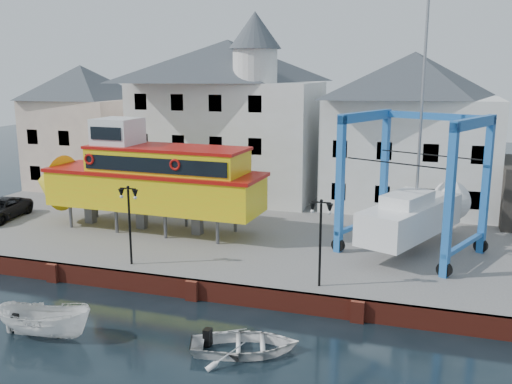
% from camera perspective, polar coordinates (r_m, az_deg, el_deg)
% --- Properties ---
extents(ground, '(140.00, 140.00, 0.00)m').
position_cam_1_polar(ground, '(28.46, -6.35, -10.65)').
color(ground, black).
rests_on(ground, ground).
extents(hardstanding, '(44.00, 22.00, 1.00)m').
position_cam_1_polar(hardstanding, '(38.01, 0.41, -3.84)').
color(hardstanding, '#605E5C').
rests_on(hardstanding, ground).
extents(quay_wall, '(44.00, 0.47, 1.00)m').
position_cam_1_polar(quay_wall, '(28.35, -6.29, -9.65)').
color(quay_wall, maroon).
rests_on(quay_wall, ground).
extents(building_pink, '(8.00, 7.00, 10.30)m').
position_cam_1_polar(building_pink, '(51.10, -16.85, 6.25)').
color(building_pink, beige).
rests_on(building_pink, hardstanding).
extents(building_white_main, '(14.00, 8.30, 14.00)m').
position_cam_1_polar(building_white_main, '(45.24, -2.69, 7.56)').
color(building_white_main, silver).
rests_on(building_white_main, hardstanding).
extents(building_white_right, '(12.00, 8.00, 11.20)m').
position_cam_1_polar(building_white_right, '(43.11, 15.26, 5.92)').
color(building_white_right, silver).
rests_on(building_white_right, hardstanding).
extents(lamp_post_left, '(1.12, 0.32, 4.20)m').
position_cam_1_polar(lamp_post_left, '(29.95, -12.61, -1.30)').
color(lamp_post_left, black).
rests_on(lamp_post_left, hardstanding).
extents(lamp_post_right, '(1.12, 0.32, 4.20)m').
position_cam_1_polar(lamp_post_right, '(26.43, 6.49, -2.89)').
color(lamp_post_right, black).
rests_on(lamp_post_right, hardstanding).
extents(tour_boat, '(16.19, 4.45, 6.99)m').
position_cam_1_polar(tour_boat, '(36.59, -11.46, 1.39)').
color(tour_boat, '#59595E').
rests_on(tour_boat, hardstanding).
extents(travel_lift, '(8.39, 9.95, 14.73)m').
position_cam_1_polar(travel_lift, '(33.27, 15.93, -1.41)').
color(travel_lift, blue).
rests_on(travel_lift, hardstanding).
extents(van, '(2.98, 5.29, 1.39)m').
position_cam_1_polar(van, '(42.39, -24.24, -1.57)').
color(van, black).
rests_on(van, hardstanding).
extents(motorboat_a, '(4.37, 2.07, 1.63)m').
position_cam_1_polar(motorboat_a, '(26.28, -20.24, -13.40)').
color(motorboat_a, white).
rests_on(motorboat_a, ground).
extents(motorboat_b, '(5.10, 4.35, 0.89)m').
position_cam_1_polar(motorboat_b, '(23.56, -1.10, -15.70)').
color(motorboat_b, white).
rests_on(motorboat_b, ground).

